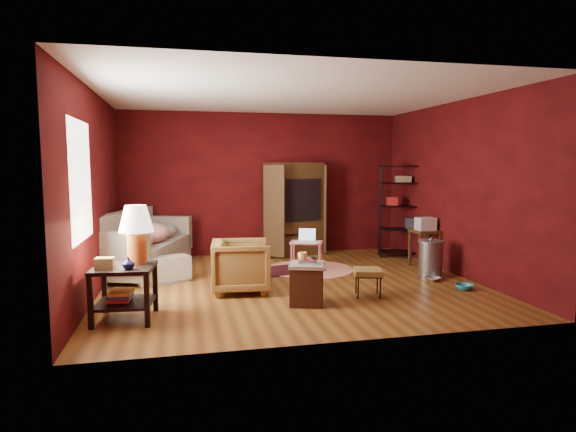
# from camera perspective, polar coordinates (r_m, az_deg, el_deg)

# --- Properties ---
(room) EXTENTS (5.54, 5.04, 2.84)m
(room) POSITION_cam_1_polar(r_m,az_deg,el_deg) (7.14, 0.06, 3.03)
(room) COLOR brown
(room) RESTS_ON ground
(sofa) EXTENTS (1.37, 2.11, 0.80)m
(sofa) POSITION_cam_1_polar(r_m,az_deg,el_deg) (8.29, -16.80, -3.79)
(sofa) COLOR gray
(sofa) RESTS_ON ground
(armchair) EXTENTS (0.80, 0.85, 0.81)m
(armchair) POSITION_cam_1_polar(r_m,az_deg,el_deg) (6.82, -5.58, -5.61)
(armchair) COLOR black
(armchair) RESTS_ON ground
(pet_bowl_steel) EXTENTS (0.25, 0.15, 0.25)m
(pet_bowl_steel) POSITION_cam_1_polar(r_m,az_deg,el_deg) (7.79, 16.81, -6.48)
(pet_bowl_steel) COLOR silver
(pet_bowl_steel) RESTS_ON ground
(pet_bowl_turquoise) EXTENTS (0.26, 0.08, 0.25)m
(pet_bowl_turquoise) POSITION_cam_1_polar(r_m,az_deg,el_deg) (7.40, 20.19, -7.24)
(pet_bowl_turquoise) COLOR teal
(pet_bowl_turquoise) RESTS_ON ground
(vase) EXTENTS (0.17, 0.17, 0.13)m
(vase) POSITION_cam_1_polar(r_m,az_deg,el_deg) (5.63, -18.40, -5.37)
(vase) COLOR #0B113A
(vase) RESTS_ON side_table
(mug) EXTENTS (0.14, 0.12, 0.12)m
(mug) POSITION_cam_1_polar(r_m,az_deg,el_deg) (6.08, 1.74, -4.63)
(mug) COLOR #F5E378
(mug) RESTS_ON hamper
(side_table) EXTENTS (0.73, 0.73, 1.32)m
(side_table) POSITION_cam_1_polar(r_m,az_deg,el_deg) (5.86, -18.17, -3.98)
(side_table) COLOR black
(side_table) RESTS_ON ground
(sofa_cushions) EXTENTS (1.52, 2.40, 0.94)m
(sofa_cushions) POSITION_cam_1_polar(r_m,az_deg,el_deg) (8.29, -16.87, -3.37)
(sofa_cushions) COLOR gray
(sofa_cushions) RESTS_ON sofa
(hamper) EXTENTS (0.55, 0.55, 0.61)m
(hamper) POSITION_cam_1_polar(r_m,az_deg,el_deg) (6.22, 2.24, -7.94)
(hamper) COLOR #3D1C0E
(hamper) RESTS_ON ground
(footstool) EXTENTS (0.45, 0.45, 0.38)m
(footstool) POSITION_cam_1_polar(r_m,az_deg,el_deg) (6.66, 9.48, -6.65)
(footstool) COLOR black
(footstool) RESTS_ON ground
(rug_round) EXTENTS (1.68, 1.68, 0.01)m
(rug_round) POSITION_cam_1_polar(r_m,az_deg,el_deg) (8.28, 2.59, -6.31)
(rug_round) COLOR beige
(rug_round) RESTS_ON ground
(rug_oriental) EXTENTS (1.23, 0.97, 0.01)m
(rug_oriental) POSITION_cam_1_polar(r_m,az_deg,el_deg) (8.21, 0.04, -6.35)
(rug_oriental) COLOR #431219
(rug_oriental) RESTS_ON ground
(laptop_desk) EXTENTS (0.65, 0.56, 0.68)m
(laptop_desk) POSITION_cam_1_polar(r_m,az_deg,el_deg) (8.30, 2.20, -3.38)
(laptop_desk) COLOR #EE6C7D
(laptop_desk) RESTS_ON ground
(tv_armoire) EXTENTS (1.38, 1.01, 1.83)m
(tv_armoire) POSITION_cam_1_polar(r_m,az_deg,el_deg) (9.53, 0.78, 1.08)
(tv_armoire) COLOR #482B14
(tv_armoire) RESTS_ON ground
(wire_shelving) EXTENTS (0.94, 0.62, 1.78)m
(wire_shelving) POSITION_cam_1_polar(r_m,az_deg,el_deg) (9.54, 13.46, 1.06)
(wire_shelving) COLOR black
(wire_shelving) RESTS_ON ground
(small_stand) EXTENTS (0.45, 0.45, 0.87)m
(small_stand) POSITION_cam_1_polar(r_m,az_deg,el_deg) (8.69, 15.96, -1.62)
(small_stand) COLOR #482B14
(small_stand) RESTS_ON ground
(trash_can) EXTENTS (0.43, 0.43, 0.64)m
(trash_can) POSITION_cam_1_polar(r_m,az_deg,el_deg) (8.00, 16.53, -4.86)
(trash_can) COLOR gray
(trash_can) RESTS_ON ground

